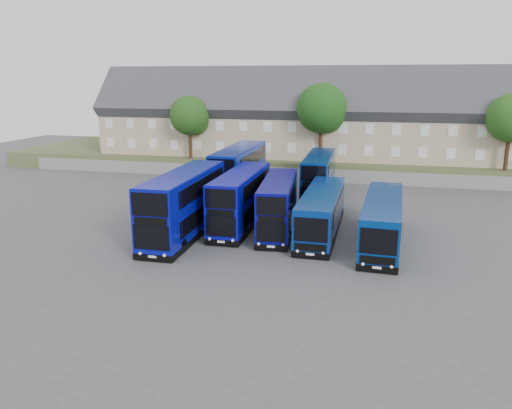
# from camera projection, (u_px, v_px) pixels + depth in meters

# --- Properties ---
(ground) EXTENTS (120.00, 120.00, 0.00)m
(ground) POSITION_uv_depth(u_px,v_px,m) (251.00, 245.00, 35.70)
(ground) COLOR #47474C
(ground) RESTS_ON ground
(retaining_wall) EXTENTS (70.00, 0.40, 1.50)m
(retaining_wall) POSITION_uv_depth(u_px,v_px,m) (301.00, 174.00, 58.14)
(retaining_wall) COLOR slate
(retaining_wall) RESTS_ON ground
(earth_bank) EXTENTS (80.00, 20.00, 2.00)m
(earth_bank) POSITION_uv_depth(u_px,v_px,m) (312.00, 159.00, 67.50)
(earth_bank) COLOR #505731
(earth_bank) RESTS_ON ground
(terrace_row) EXTENTS (54.00, 10.40, 11.20)m
(terrace_row) POSITION_uv_depth(u_px,v_px,m) (309.00, 120.00, 62.36)
(terrace_row) COLOR tan
(terrace_row) RESTS_ON earth_bank
(dd_front_left) EXTENTS (2.91, 12.11, 4.80)m
(dd_front_left) POSITION_uv_depth(u_px,v_px,m) (184.00, 205.00, 37.47)
(dd_front_left) COLOR #080DA1
(dd_front_left) RESTS_ON ground
(dd_front_mid) EXTENTS (2.58, 10.99, 4.36)m
(dd_front_mid) POSITION_uv_depth(u_px,v_px,m) (241.00, 200.00, 39.95)
(dd_front_mid) COLOR #090AA7
(dd_front_mid) RESTS_ON ground
(dd_front_right) EXTENTS (3.34, 10.37, 4.05)m
(dd_front_right) POSITION_uv_depth(u_px,v_px,m) (278.00, 206.00, 38.71)
(dd_front_right) COLOR #07067A
(dd_front_right) RESTS_ON ground
(dd_rear_left) EXTENTS (2.89, 12.36, 4.90)m
(dd_rear_left) POSITION_uv_depth(u_px,v_px,m) (239.00, 173.00, 50.18)
(dd_rear_left) COLOR #081F9A
(dd_rear_left) RESTS_ON ground
(dd_rear_right) EXTENTS (2.68, 10.90, 4.31)m
(dd_rear_right) POSITION_uv_depth(u_px,v_px,m) (319.00, 177.00, 49.39)
(dd_rear_right) COLOR navy
(dd_rear_right) RESTS_ON ground
(coach_east_a) EXTENTS (2.64, 12.16, 3.32)m
(coach_east_a) POSITION_uv_depth(u_px,v_px,m) (321.00, 213.00, 38.12)
(coach_east_a) COLOR navy
(coach_east_a) RESTS_ON ground
(coach_east_b) EXTENTS (3.07, 12.27, 3.33)m
(coach_east_b) POSITION_uv_depth(u_px,v_px,m) (382.00, 222.00, 35.74)
(coach_east_b) COLOR navy
(coach_east_b) RESTS_ON ground
(tree_west) EXTENTS (4.80, 4.80, 7.65)m
(tree_west) POSITION_uv_depth(u_px,v_px,m) (191.00, 117.00, 60.78)
(tree_west) COLOR #382314
(tree_west) RESTS_ON earth_bank
(tree_mid) EXTENTS (5.76, 5.76, 9.18)m
(tree_mid) POSITION_uv_depth(u_px,v_px,m) (323.00, 110.00, 57.37)
(tree_mid) COLOR #382314
(tree_mid) RESTS_ON earth_bank
(tree_east) EXTENTS (5.12, 5.12, 8.16)m
(tree_east) POSITION_uv_depth(u_px,v_px,m) (512.00, 120.00, 52.51)
(tree_east) COLOR #382314
(tree_east) RESTS_ON earth_bank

